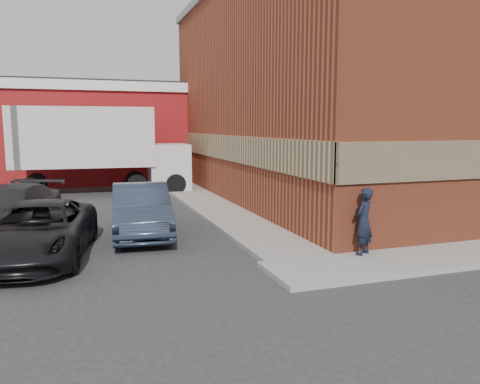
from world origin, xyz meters
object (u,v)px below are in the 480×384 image
object	(u,v)px
suv_a	(38,231)
suv_b	(8,211)
warehouse	(47,132)
box_truck	(102,144)
brick_building	(372,93)
man	(364,221)
sedan	(141,210)

from	to	relation	value
suv_a	suv_b	bearing A→B (deg)	117.98
warehouse	box_truck	size ratio (longest dim) A/B	1.97
suv_a	brick_building	bearing A→B (deg)	34.56
man	suv_a	distance (m)	7.78
man	box_truck	world-z (taller)	box_truck
warehouse	suv_a	size ratio (longest dim) A/B	3.32
box_truck	sedan	bearing A→B (deg)	-82.87
sedan	suv_a	bearing A→B (deg)	-142.39
man	sedan	xyz separation A→B (m)	(-4.70, 4.28, -0.18)
brick_building	suv_a	bearing A→B (deg)	-154.02
brick_building	sedan	bearing A→B (deg)	-155.86
suv_a	box_truck	xyz separation A→B (m)	(2.02, 11.06, 1.64)
suv_a	suv_b	size ratio (longest dim) A/B	0.99
sedan	box_truck	distance (m)	9.49
man	brick_building	bearing A→B (deg)	-156.35
brick_building	man	bearing A→B (deg)	-124.61
box_truck	suv_b	bearing A→B (deg)	-107.27
sedan	box_truck	size ratio (longest dim) A/B	0.54
warehouse	suv_a	world-z (taller)	warehouse
man	sedan	bearing A→B (deg)	-74.07
warehouse	suv_b	size ratio (longest dim) A/B	3.29
sedan	suv_a	world-z (taller)	sedan
brick_building	suv_b	world-z (taller)	brick_building
man	warehouse	bearing A→B (deg)	-99.90
sedan	suv_a	distance (m)	3.16
suv_b	suv_a	bearing A→B (deg)	-53.66
brick_building	suv_b	size ratio (longest dim) A/B	3.68
brick_building	warehouse	xyz separation A→B (m)	(-14.50, 11.00, -1.87)
warehouse	man	world-z (taller)	warehouse
warehouse	box_truck	bearing A→B (deg)	-67.22
suv_b	box_truck	xyz separation A→B (m)	(3.05, 8.13, 1.60)
sedan	suv_b	bearing A→B (deg)	166.47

